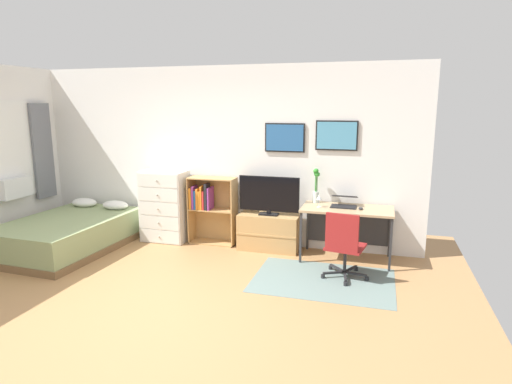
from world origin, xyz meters
TOP-DOWN VIEW (x-y plane):
  - ground_plane at (0.00, 0.00)m, footprint 7.20×7.20m
  - wall_back_with_posters at (0.02, 2.43)m, footprint 6.12×0.09m
  - area_rug at (1.79, 1.22)m, footprint 1.70×1.20m
  - bed at (-2.03, 1.36)m, footprint 1.45×2.08m
  - dresser at (-0.84, 2.15)m, footprint 0.71×0.46m
  - bookshelf at (-0.13, 2.22)m, footprint 0.73×0.30m
  - tv_stand at (0.85, 2.17)m, footprint 0.89×0.41m
  - television at (0.85, 2.15)m, footprint 0.90×0.16m
  - desk at (1.99, 2.13)m, footprint 1.23×0.65m
  - office_chair at (2.01, 1.32)m, footprint 0.58×0.57m
  - laptop at (1.93, 2.15)m, footprint 0.36×0.38m
  - computer_mouse at (2.17, 2.00)m, footprint 0.06×0.10m
  - bamboo_vase at (1.52, 2.27)m, footprint 0.10×0.10m
  - wine_glass at (1.61, 1.98)m, footprint 0.07×0.07m

SIDE VIEW (x-z plane):
  - ground_plane at x=0.00m, z-range 0.00..0.00m
  - area_rug at x=1.79m, z-range 0.00..0.01m
  - bed at x=-2.03m, z-range -0.06..0.54m
  - tv_stand at x=0.85m, z-range 0.00..0.54m
  - office_chair at x=2.01m, z-range 0.03..0.89m
  - dresser at x=-0.84m, z-range 0.00..1.12m
  - bookshelf at x=-0.13m, z-range 0.08..1.11m
  - desk at x=1.99m, z-range 0.24..0.98m
  - computer_mouse at x=2.17m, z-range 0.74..0.77m
  - laptop at x=1.93m, z-range 0.72..0.88m
  - television at x=0.85m, z-range 0.54..1.11m
  - wine_glass at x=1.61m, z-range 0.78..0.96m
  - bamboo_vase at x=1.52m, z-range 0.75..1.25m
  - wall_back_with_posters at x=0.02m, z-range 0.00..2.70m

